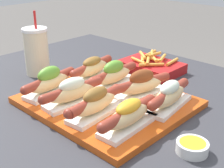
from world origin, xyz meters
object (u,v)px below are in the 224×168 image
Objects in this scene: hot_dog_1 at (72,92)px; drink_cup at (36,51)px; hot_dog_4 at (92,68)px; hot_dog_7 at (169,95)px; hot_dog_3 at (129,115)px; fries_basket at (151,66)px; hot_dog_0 at (50,82)px; serving_tray at (107,102)px; sauce_bowl at (192,147)px; hot_dog_5 at (114,75)px; hot_dog_6 at (141,85)px; hot_dog_2 at (95,102)px.

drink_cup reaches higher than hot_dog_1.
hot_dog_7 is at bearing -0.89° from hot_dog_4.
hot_dog_3 reaches higher than fries_basket.
hot_dog_0 is 0.92× the size of drink_cup.
hot_dog_0 is 0.99× the size of hot_dog_3.
hot_dog_4 is 1.00× the size of hot_dog_7.
serving_tray is 6.11× the size of sauce_bowl.
hot_dog_0 reaches higher than hot_dog_5.
hot_dog_4 is 1.01× the size of hot_dog_6.
hot_dog_3 is 1.00× the size of hot_dog_5.
hot_dog_5 reaches higher than hot_dog_4.
drink_cup reaches higher than hot_dog_3.
hot_dog_3 is 1.02× the size of hot_dog_6.
hot_dog_6 is 2.90× the size of sauce_bowl.
hot_dog_1 is at bearing -58.81° from hot_dog_4.
fries_basket is (-0.22, 0.38, -0.03)m from hot_dog_3.
hot_dog_0 is at bearing -150.40° from serving_tray.
hot_dog_0 is at bearing -151.78° from hot_dog_7.
sauce_bowl is at bearing -15.03° from hot_dog_4.
drink_cup is (-0.30, 0.09, 0.03)m from hot_dog_1.
hot_dog_4 is at bearing 20.76° from drink_cup.
hot_dog_1 is 1.01× the size of hot_dog_4.
drink_cup is at bearing -159.24° from hot_dog_4.
hot_dog_2 is 0.41m from drink_cup.
hot_dog_5 is at bearing 119.25° from hot_dog_2.
fries_basket is (0.08, 0.39, -0.03)m from hot_dog_0.
drink_cup is at bearing 155.33° from hot_dog_0.
drink_cup reaches higher than hot_dog_2.
hot_dog_5 is 1.02× the size of hot_dog_6.
hot_dog_7 is at bearing 140.75° from sauce_bowl.
hot_dog_0 is 0.22m from drink_cup.
fries_basket is (-0.07, 0.30, 0.01)m from serving_tray.
serving_tray is 0.36m from drink_cup.
hot_dog_7 is at bearing 55.70° from hot_dog_2.
serving_tray is 0.30m from sauce_bowl.
hot_dog_5 is 0.98× the size of fries_basket.
hot_dog_2 is at bearing -73.59° from fries_basket.
hot_dog_6 reaches higher than sauce_bowl.
hot_dog_2 is 0.11m from hot_dog_3.
hot_dog_7 is at bearing -44.80° from fries_basket.
hot_dog_7 is at bearing 28.22° from hot_dog_0.
hot_dog_1 is at bearing -141.17° from hot_dog_7.
sauce_bowl is (0.15, 0.04, -0.04)m from hot_dog_3.
hot_dog_1 is (0.10, 0.00, -0.00)m from hot_dog_0.
hot_dog_1 is 0.17m from hot_dog_5.
hot_dog_0 is at bearing -90.32° from hot_dog_4.
hot_dog_5 reaches higher than hot_dog_3.
drink_cup reaches higher than hot_dog_6.
hot_dog_4 is 0.10m from hot_dog_5.
hot_dog_4 is at bearing 151.66° from hot_dog_3.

